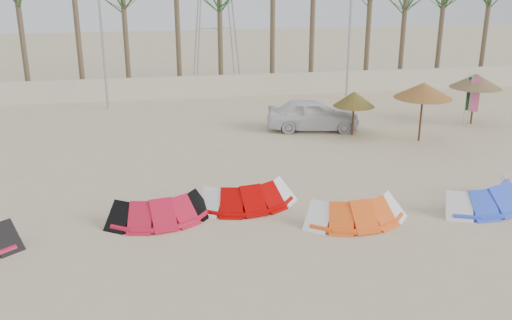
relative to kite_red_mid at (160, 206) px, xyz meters
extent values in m
plane|color=#CCBA8D|center=(3.35, -4.63, -0.42)|extent=(120.00, 120.00, 0.00)
cube|color=beige|center=(3.35, 17.37, 0.23)|extent=(60.00, 0.30, 1.30)
cylinder|color=brown|center=(-0.65, 18.87, 2.83)|extent=(0.32, 0.32, 6.50)
cylinder|color=brown|center=(9.35, 18.87, 2.83)|extent=(0.32, 0.32, 6.50)
cylinder|color=brown|center=(19.35, 18.87, 2.83)|extent=(0.32, 0.32, 6.50)
cylinder|color=#A5A8AD|center=(-2.65, 15.37, 5.08)|extent=(0.14, 0.14, 11.00)
cylinder|color=#A5A8AD|center=(11.35, 15.37, 5.08)|extent=(0.14, 0.14, 11.00)
cube|color=black|center=(-4.25, -1.28, -0.17)|extent=(0.68, 1.14, 0.40)
cylinder|color=red|center=(0.00, -0.31, -0.32)|extent=(2.92, 0.76, 0.20)
cube|color=black|center=(-1.32, -0.21, -0.17)|extent=(0.80, 1.20, 0.40)
cube|color=black|center=(1.32, -0.21, -0.17)|extent=(0.80, 1.20, 0.40)
cylinder|color=#AE0100|center=(2.90, 0.35, -0.32)|extent=(3.00, 0.76, 0.20)
cube|color=white|center=(1.54, 0.45, -0.17)|extent=(0.79, 1.19, 0.40)
cube|color=white|center=(4.26, 0.45, -0.17)|extent=(0.79, 1.19, 0.40)
cylinder|color=#FF5916|center=(6.04, -1.46, -0.32)|extent=(3.01, 0.53, 0.20)
cube|color=white|center=(4.69, -1.36, -0.17)|extent=(0.72, 1.16, 0.40)
cube|color=white|center=(7.39, -1.36, -0.17)|extent=(0.72, 1.16, 0.40)
cylinder|color=blue|center=(10.73, -1.02, -0.32)|extent=(3.16, 1.51, 0.20)
cube|color=silver|center=(9.22, -0.92, -0.17)|extent=(0.99, 1.25, 0.40)
cylinder|color=#4C331E|center=(9.14, 7.92, 0.59)|extent=(0.10, 0.10, 2.01)
cone|color=brown|center=(9.14, 7.92, 1.34)|extent=(1.96, 1.96, 0.70)
cylinder|color=#4C331E|center=(11.86, 6.51, 0.89)|extent=(0.10, 0.10, 2.61)
cone|color=#A2662F|center=(11.86, 6.51, 1.94)|extent=(2.62, 2.62, 0.70)
cylinder|color=#4C331E|center=(15.78, 8.82, 0.81)|extent=(0.10, 0.10, 2.46)
cone|color=olive|center=(15.78, 8.82, 1.79)|extent=(2.55, 2.55, 0.70)
cylinder|color=#A5A8AD|center=(15.29, 8.34, 0.91)|extent=(0.04, 0.04, 2.65)
cube|color=#DB558E|center=(15.51, 8.34, 1.22)|extent=(0.40, 0.18, 1.72)
cylinder|color=#A5A8AD|center=(15.24, 8.63, 0.87)|extent=(0.04, 0.04, 2.58)
cube|color=#0B3610|center=(15.46, 8.63, 1.18)|extent=(0.42, 0.05, 1.68)
imported|color=white|center=(7.54, 9.17, 0.35)|extent=(4.75, 2.63, 1.53)
camera|label=1|loc=(0.13, -16.91, 7.25)|focal=40.00mm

